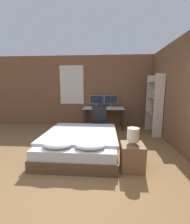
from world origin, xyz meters
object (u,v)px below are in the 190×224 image
(desk, at_px, (103,110))
(monitor_left, at_px, (96,100))
(nightstand, at_px, (132,157))
(keyboard, at_px, (103,108))
(bed, at_px, (80,143))
(computer_mouse, at_px, (111,108))
(bedside_lamp, at_px, (133,135))
(office_chair, at_px, (99,123))
(monitor_right, at_px, (111,100))
(bookshelf, at_px, (155,101))

(desk, height_order, monitor_left, monitor_left)
(nightstand, distance_m, keyboard, 2.69)
(bed, distance_m, computer_mouse, 2.12)
(bed, bearing_deg, bedside_lamp, -31.50)
(desk, relative_size, office_chair, 1.56)
(bed, xyz_separation_m, bedside_lamp, (1.08, -0.66, 0.44))
(bed, xyz_separation_m, desk, (0.50, 2.14, 0.45))
(monitor_left, xyz_separation_m, monitor_right, (0.56, 0.00, 0.00))
(bed, relative_size, nightstand, 4.05)
(nightstand, bearing_deg, monitor_left, 105.83)
(monitor_left, relative_size, office_chair, 0.54)
(desk, xyz_separation_m, bookshelf, (1.65, -0.59, 0.39))
(monitor_right, bearing_deg, office_chair, -111.31)
(bedside_lamp, relative_size, keyboard, 0.86)
(monitor_left, bearing_deg, bedside_lamp, -74.17)
(bedside_lamp, distance_m, bookshelf, 2.50)
(keyboard, xyz_separation_m, office_chair, (-0.12, -0.52, -0.40))
(nightstand, height_order, monitor_right, monitor_right)
(nightstand, bearing_deg, office_chair, 108.99)
(bed, height_order, keyboard, keyboard)
(bedside_lamp, height_order, computer_mouse, computer_mouse)
(bed, distance_m, keyboard, 2.04)
(bed, height_order, monitor_left, monitor_left)
(bed, height_order, bedside_lamp, bedside_lamp)
(bed, height_order, nightstand, bed)
(monitor_right, bearing_deg, computer_mouse, -90.95)
(bed, bearing_deg, desk, 76.95)
(desk, bearing_deg, computer_mouse, -42.14)
(computer_mouse, xyz_separation_m, bookshelf, (1.38, -0.34, 0.28))
(keyboard, bearing_deg, office_chair, -102.60)
(nightstand, height_order, bookshelf, bookshelf)
(nightstand, distance_m, computer_mouse, 2.64)
(desk, height_order, bookshelf, bookshelf)
(monitor_left, bearing_deg, bed, -95.21)
(nightstand, height_order, office_chair, office_chair)
(desk, relative_size, monitor_right, 2.87)
(bed, distance_m, nightstand, 1.27)
(bed, xyz_separation_m, bookshelf, (2.15, 1.56, 0.84))
(office_chair, bearing_deg, monitor_right, 68.69)
(nightstand, distance_m, monitor_left, 3.27)
(office_chair, relative_size, bookshelf, 0.49)
(monitor_right, distance_m, office_chair, 1.26)
(bedside_lamp, xyz_separation_m, computer_mouse, (-0.32, 2.56, 0.12))
(nightstand, xyz_separation_m, office_chair, (-0.70, 2.05, 0.14))
(bedside_lamp, xyz_separation_m, bookshelf, (1.06, 2.22, 0.40))
(bed, relative_size, bookshelf, 1.03)
(bed, xyz_separation_m, monitor_right, (0.78, 2.39, 0.79))
(monitor_left, bearing_deg, computer_mouse, -41.91)
(monitor_left, distance_m, bookshelf, 2.10)
(bedside_lamp, distance_m, monitor_right, 3.09)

